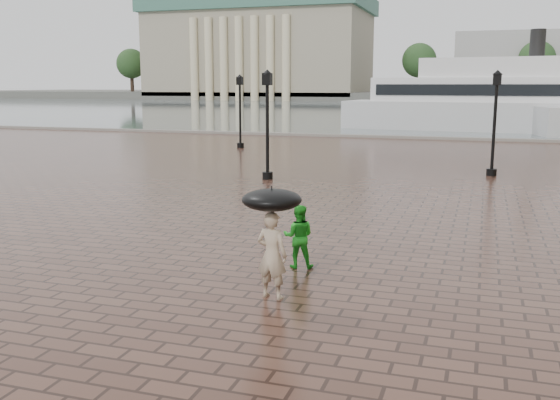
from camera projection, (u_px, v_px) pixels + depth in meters
name	position (u px, v px, depth m)	size (l,w,h in m)	color
ground	(365.00, 249.00, 15.15)	(300.00, 300.00, 0.00)	#3D241B
harbour_water	(469.00, 109.00, 101.13)	(240.00, 240.00, 0.00)	#4D595D
quay_edge	(446.00, 140.00, 45.06)	(80.00, 0.60, 0.30)	slate
far_shore	(476.00, 96.00, 164.49)	(300.00, 60.00, 2.00)	#4C4C47
museum	(260.00, 46.00, 164.55)	(57.00, 32.50, 26.00)	gray
far_trees	(476.00, 60.00, 142.39)	(188.00, 8.00, 13.50)	#2D2119
street_lamps	(400.00, 117.00, 31.54)	(21.44, 14.44, 4.40)	black
adult_pedestrian	(272.00, 255.00, 11.54)	(0.60, 0.40, 1.65)	tan
child_pedestrian	(299.00, 236.00, 13.51)	(0.68, 0.53, 1.39)	#1C981F
ferry_near	(495.00, 101.00, 53.41)	(26.13, 8.82, 8.40)	#BCBCBC
umbrella	(272.00, 200.00, 11.35)	(1.10, 1.10, 1.13)	black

